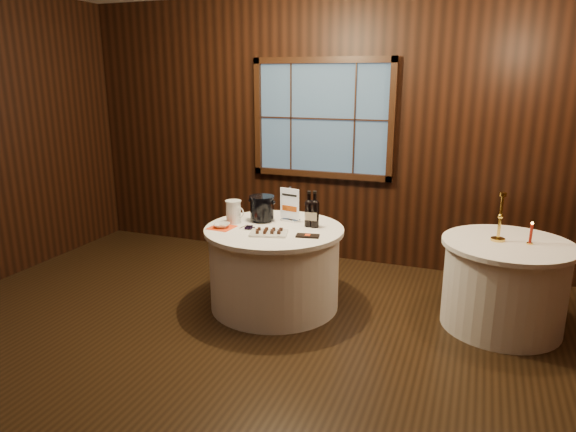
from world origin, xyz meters
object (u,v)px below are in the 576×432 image
at_px(port_bottle_right, 315,212).
at_px(brass_candlestick, 500,223).
at_px(red_candle, 531,235).
at_px(sign_stand, 290,210).
at_px(glass_pitcher, 234,212).
at_px(cracker_bowl, 222,225).
at_px(side_table, 504,284).
at_px(chocolate_plate, 269,232).
at_px(port_bottle_left, 309,211).
at_px(chocolate_box, 308,236).
at_px(grape_bunch, 249,228).
at_px(main_table, 274,267).
at_px(ice_bucket, 262,208).

bearing_deg(port_bottle_right, brass_candlestick, 0.77).
bearing_deg(red_candle, brass_candlestick, 177.48).
xyz_separation_m(sign_stand, glass_pitcher, (-0.48, -0.25, -0.00)).
height_order(glass_pitcher, red_candle, glass_pitcher).
xyz_separation_m(cracker_bowl, red_candle, (2.61, 0.47, 0.05)).
height_order(side_table, sign_stand, sign_stand).
height_order(sign_stand, chocolate_plate, sign_stand).
height_order(sign_stand, port_bottle_left, port_bottle_left).
xyz_separation_m(sign_stand, chocolate_box, (0.32, -0.41, -0.11)).
bearing_deg(brass_candlestick, grape_bunch, -167.96).
xyz_separation_m(chocolate_box, glass_pitcher, (-0.79, 0.17, 0.10)).
bearing_deg(main_table, glass_pitcher, 177.92).
bearing_deg(red_candle, ice_bucket, -176.71).
bearing_deg(red_candle, grape_bunch, -169.44).
height_order(chocolate_plate, grape_bunch, chocolate_plate).
xyz_separation_m(ice_bucket, cracker_bowl, (-0.26, -0.34, -0.11)).
bearing_deg(sign_stand, glass_pitcher, -141.01).
distance_m(ice_bucket, glass_pitcher, 0.27).
height_order(port_bottle_right, chocolate_box, port_bottle_right).
height_order(sign_stand, chocolate_box, sign_stand).
xyz_separation_m(port_bottle_left, chocolate_box, (0.09, -0.31, -0.14)).
bearing_deg(side_table, ice_bucket, -176.48).
bearing_deg(brass_candlestick, side_table, -7.24).
bearing_deg(port_bottle_left, red_candle, -0.07).
relative_size(sign_stand, cracker_bowl, 2.27).
height_order(grape_bunch, red_candle, red_candle).
xyz_separation_m(sign_stand, chocolate_plate, (-0.03, -0.47, -0.09)).
distance_m(port_bottle_left, ice_bucket, 0.48).
distance_m(main_table, grape_bunch, 0.46).
distance_m(side_table, glass_pitcher, 2.48).
height_order(chocolate_box, red_candle, red_candle).
relative_size(sign_stand, port_bottle_left, 1.00).
height_order(glass_pitcher, cracker_bowl, glass_pitcher).
xyz_separation_m(main_table, side_table, (2.00, 0.30, 0.00)).
bearing_deg(chocolate_box, grape_bunch, 168.47).
distance_m(chocolate_plate, brass_candlestick, 1.96).
xyz_separation_m(main_table, chocolate_box, (0.38, -0.15, 0.39)).
distance_m(side_table, cracker_bowl, 2.53).
relative_size(port_bottle_left, chocolate_box, 1.68).
distance_m(main_table, red_candle, 2.23).
bearing_deg(port_bottle_right, port_bottle_left, 169.02).
relative_size(main_table, ice_bucket, 5.19).
xyz_separation_m(port_bottle_right, chocolate_plate, (-0.31, -0.35, -0.13)).
height_order(side_table, port_bottle_left, port_bottle_left).
distance_m(main_table, chocolate_plate, 0.45).
bearing_deg(brass_candlestick, ice_bucket, -176.04).
relative_size(side_table, cracker_bowl, 7.35).
relative_size(main_table, brass_candlestick, 3.07).
height_order(main_table, grape_bunch, grape_bunch).
xyz_separation_m(sign_stand, grape_bunch, (-0.25, -0.40, -0.10)).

